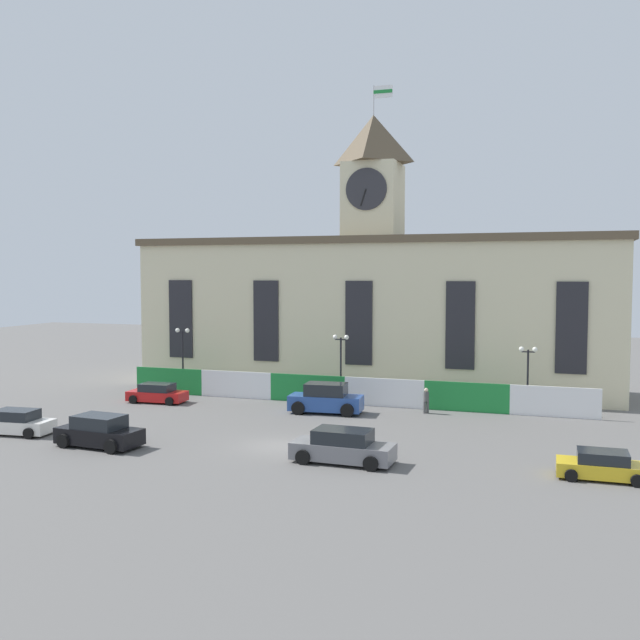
{
  "coord_description": "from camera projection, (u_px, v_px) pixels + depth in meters",
  "views": [
    {
      "loc": [
        14.86,
        -36.99,
        9.8
      ],
      "look_at": [
        0.0,
        7.63,
        6.69
      ],
      "focal_mm": 40.0,
      "sensor_mm": 36.0,
      "label": 1
    }
  ],
  "objects": [
    {
      "name": "car_yellow_coupe",
      "position": [
        603.0,
        466.0,
        33.87
      ],
      "size": [
        4.22,
        2.16,
        1.35
      ],
      "rotation": [
        0.0,
        0.0,
        0.01
      ],
      "color": "yellow",
      "rests_on": "ground"
    },
    {
      "name": "car_black_suv",
      "position": [
        99.0,
        432.0,
        40.14
      ],
      "size": [
        5.05,
        2.71,
        1.8
      ],
      "rotation": [
        0.0,
        0.0,
        3.06
      ],
      "color": "black",
      "rests_on": "ground"
    },
    {
      "name": "street_lamp_far_left",
      "position": [
        183.0,
        346.0,
        58.41
      ],
      "size": [
        1.26,
        0.36,
        5.27
      ],
      "color": "black",
      "rests_on": "ground"
    },
    {
      "name": "banner_fence",
      "position": [
        345.0,
        390.0,
        53.09
      ],
      "size": [
        35.74,
        0.12,
        2.08
      ],
      "color": "#1E8438",
      "rests_on": "ground"
    },
    {
      "name": "car_gray_pickup",
      "position": [
        343.0,
        447.0,
        36.75
      ],
      "size": [
        5.36,
        2.49,
        1.75
      ],
      "rotation": [
        0.0,
        0.0,
        3.11
      ],
      "color": "slate",
      "rests_on": "ground"
    },
    {
      "name": "civic_building",
      "position": [
        373.0,
        306.0,
        60.52
      ],
      "size": [
        40.39,
        9.29,
        25.39
      ],
      "color": "beige",
      "rests_on": "ground"
    },
    {
      "name": "street_lamp_left",
      "position": [
        528.0,
        364.0,
        49.84
      ],
      "size": [
        1.26,
        0.36,
        4.65
      ],
      "color": "black",
      "rests_on": "ground"
    },
    {
      "name": "car_blue_van",
      "position": [
        326.0,
        399.0,
        49.8
      ],
      "size": [
        5.25,
        2.72,
        2.1
      ],
      "rotation": [
        0.0,
        0.0,
        0.08
      ],
      "color": "#284C99",
      "rests_on": "ground"
    },
    {
      "name": "pedestrian",
      "position": [
        426.0,
        399.0,
        49.72
      ],
      "size": [
        0.54,
        0.54,
        1.78
      ],
      "rotation": [
        0.0,
        0.0,
        5.45
      ],
      "color": "#4C4C4C",
      "rests_on": "ground"
    },
    {
      "name": "car_white_taxi",
      "position": [
        16.0,
        423.0,
        43.29
      ],
      "size": [
        4.66,
        2.48,
        1.5
      ],
      "rotation": [
        0.0,
        0.0,
        0.1
      ],
      "color": "white",
      "rests_on": "ground"
    },
    {
      "name": "ground_plane",
      "position": [
        278.0,
        446.0,
        40.36
      ],
      "size": [
        160.0,
        160.0,
        0.0
      ],
      "primitive_type": "plane",
      "color": "#605E5B"
    },
    {
      "name": "car_red_sedan",
      "position": [
        157.0,
        394.0,
        53.9
      ],
      "size": [
        4.49,
        2.32,
        1.45
      ],
      "rotation": [
        0.0,
        0.0,
        0.06
      ],
      "color": "red",
      "rests_on": "ground"
    },
    {
      "name": "street_lamp_far_right",
      "position": [
        341.0,
        353.0,
        54.14
      ],
      "size": [
        1.26,
        0.36,
        5.11
      ],
      "color": "black",
      "rests_on": "ground"
    }
  ]
}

